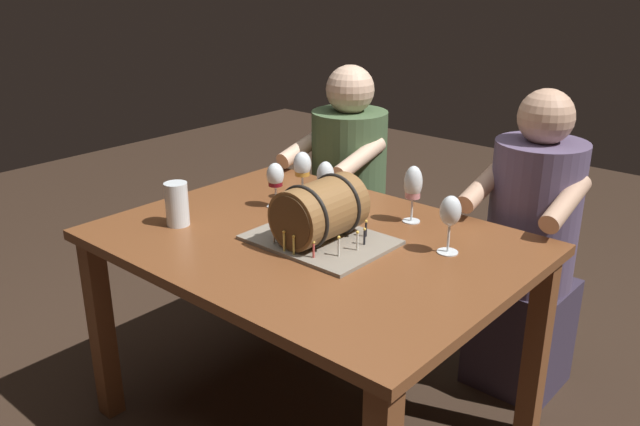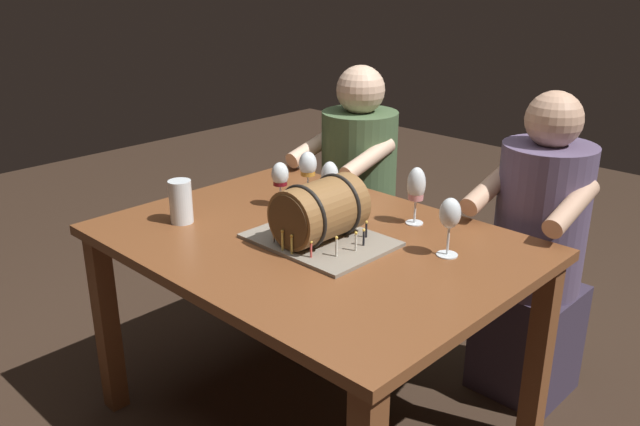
% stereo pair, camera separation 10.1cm
% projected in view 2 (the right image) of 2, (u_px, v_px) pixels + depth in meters
% --- Properties ---
extents(ground_plane, '(8.00, 8.00, 0.00)m').
position_uv_depth(ground_plane, '(314.00, 422.00, 2.46)').
color(ground_plane, '#332319').
extents(dining_table, '(1.37, 1.03, 0.75)m').
position_uv_depth(dining_table, '(313.00, 265.00, 2.23)').
color(dining_table, brown).
rests_on(dining_table, ground).
extents(barrel_cake, '(0.45, 0.33, 0.21)m').
position_uv_depth(barrel_cake, '(320.00, 214.00, 2.12)').
color(barrel_cake, gray).
rests_on(barrel_cake, dining_table).
extents(wine_glass_red, '(0.07, 0.07, 0.17)m').
position_uv_depth(wine_glass_red, '(280.00, 177.00, 2.43)').
color(wine_glass_red, white).
rests_on(wine_glass_red, dining_table).
extents(wine_glass_rose, '(0.06, 0.06, 0.20)m').
position_uv_depth(wine_glass_rose, '(416.00, 187.00, 2.26)').
color(wine_glass_rose, white).
rests_on(wine_glass_rose, dining_table).
extents(wine_glass_amber, '(0.07, 0.07, 0.19)m').
position_uv_depth(wine_glass_amber, '(308.00, 167.00, 2.50)').
color(wine_glass_amber, white).
rests_on(wine_glass_amber, dining_table).
extents(wine_glass_white, '(0.07, 0.07, 0.18)m').
position_uv_depth(wine_glass_white, '(330.00, 179.00, 2.40)').
color(wine_glass_white, white).
rests_on(wine_glass_white, dining_table).
extents(wine_glass_empty, '(0.07, 0.07, 0.19)m').
position_uv_depth(wine_glass_empty, '(450.00, 215.00, 2.01)').
color(wine_glass_empty, white).
rests_on(wine_glass_empty, dining_table).
extents(beer_pint, '(0.08, 0.08, 0.15)m').
position_uv_depth(beer_pint, '(181.00, 202.00, 2.29)').
color(beer_pint, white).
rests_on(beer_pint, dining_table).
extents(person_seated_left, '(0.39, 0.47, 1.19)m').
position_uv_depth(person_seated_left, '(358.00, 205.00, 3.04)').
color(person_seated_left, '#2A3A24').
rests_on(person_seated_left, ground).
extents(person_seated_right, '(0.38, 0.47, 1.20)m').
position_uv_depth(person_seated_right, '(535.00, 262.00, 2.47)').
color(person_seated_right, '#372D40').
rests_on(person_seated_right, ground).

